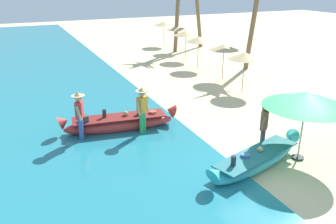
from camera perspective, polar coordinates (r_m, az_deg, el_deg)
The scene contains 13 objects.
ground_plane at distance 11.14m, azimuth 17.52°, elevation -7.67°, with size 80.00×80.00×0.00m, color beige.
boat_cyan_foreground at distance 10.45m, azimuth 14.24°, elevation -7.61°, with size 3.90×1.75×0.78m.
boat_red_midground at distance 12.57m, azimuth -7.91°, elevation -1.82°, with size 4.24×1.31×0.88m.
person_vendor_hatted at distance 11.97m, azimuth -4.22°, elevation 0.67°, with size 0.57×0.46×1.74m.
person_tourist_customer at distance 11.13m, azimuth 15.39°, elevation -2.15°, with size 0.52×0.53×1.64m.
person_vendor_assistant at distance 11.78m, azimuth -14.22°, elevation -0.23°, with size 0.44×0.58×1.76m.
patio_umbrella_large at distance 10.77m, azimuth 21.69°, elevation 1.91°, with size 2.49×2.49×2.14m.
parasol_row_0 at distance 16.96m, azimuth 12.42°, elevation 8.95°, with size 1.60×1.60×1.91m.
parasol_row_1 at distance 19.01m, azimuth 9.13°, elevation 10.45°, with size 1.60×1.60×1.91m.
parasol_row_2 at distance 21.34m, azimuth 4.99°, elevation 11.78°, with size 1.60×1.60×1.91m.
parasol_row_3 at distance 23.68m, azimuth 2.88°, elevation 12.75°, with size 1.60×1.60×1.91m.
parasol_row_4 at distance 26.29m, azimuth 1.42°, elevation 13.60°, with size 1.60×1.60×1.91m.
parasol_row_5 at distance 28.78m, azimuth -0.70°, elevation 14.26°, with size 1.60×1.60×1.91m.
Camera 1 is at (-6.85, -7.09, 5.18)m, focal length 37.30 mm.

